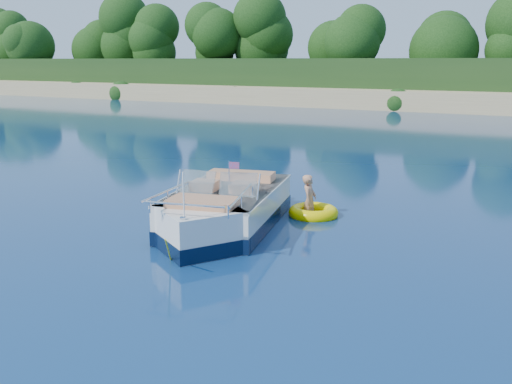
% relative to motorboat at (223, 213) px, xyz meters
% --- Properties ---
extents(ground, '(160.00, 160.00, 0.00)m').
position_rel_motorboat_xyz_m(ground, '(3.10, -1.10, -0.39)').
color(ground, '#0B1F4E').
rests_on(ground, ground).
extents(motorboat, '(3.03, 6.01, 2.03)m').
position_rel_motorboat_xyz_m(motorboat, '(0.00, 0.00, 0.00)').
color(motorboat, white).
rests_on(motorboat, ground).
extents(tow_tube, '(1.59, 1.59, 0.33)m').
position_rel_motorboat_xyz_m(tow_tube, '(1.40, 2.09, -0.31)').
color(tow_tube, '#FFDE00').
rests_on(tow_tube, ground).
extents(boy, '(0.46, 0.80, 1.48)m').
position_rel_motorboat_xyz_m(boy, '(1.27, 2.15, -0.39)').
color(boy, tan).
rests_on(boy, ground).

